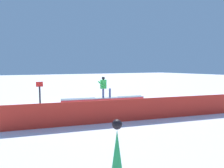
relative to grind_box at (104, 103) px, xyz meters
name	(u,v)px	position (x,y,z in m)	size (l,w,h in m)	color
ground_plane	(104,107)	(0.00, 0.00, -0.29)	(120.00, 120.00, 0.00)	white
grind_box	(104,103)	(0.00, 0.00, 0.00)	(5.75, 1.81, 0.64)	red
snowboarder	(104,86)	(-0.04, 0.00, 1.13)	(1.61, 0.66, 1.45)	silver
safety_fence	(137,110)	(0.00, 3.92, 0.28)	(12.71, 0.06, 1.13)	red
background_skier_left	(117,166)	(3.96, 8.77, 0.51)	(1.32, 1.52, 1.74)	black
trail_marker	(40,96)	(4.10, -0.42, 0.71)	(0.40, 0.10, 1.85)	#262628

